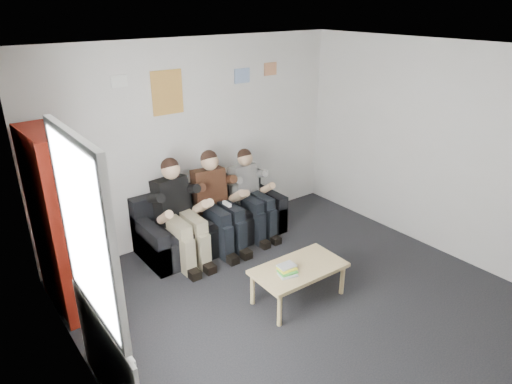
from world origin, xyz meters
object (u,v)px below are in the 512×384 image
Objects in this scene: person_right at (252,195)px; person_middle at (218,203)px; coffee_table at (299,271)px; sofa at (211,222)px; bookshelf at (58,224)px; person_left at (180,214)px.

person_middle is at bearing 175.47° from person_right.
person_right is (0.50, 1.54, 0.25)m from coffee_table.
person_right reaches higher than coffee_table.
sofa is 1.96× the size of coffee_table.
person_right is (0.56, -0.19, 0.33)m from sofa.
bookshelf is 1.60× the size of person_right.
coffee_table is 1.68m from person_left.
sofa is 2.15m from bookshelf.
person_right is (0.56, 0.01, -0.03)m from person_middle.
sofa is 1.02× the size of bookshelf.
coffee_table is 0.77× the size of person_left.
person_left is at bearing 0.70° from bookshelf.
sofa is 1.63× the size of person_right.
coffee_table is 0.83× the size of person_right.
person_left is 1.08× the size of person_right.
person_left is (-0.62, 1.53, 0.29)m from coffee_table.
bookshelf is at bearing 176.51° from person_left.
coffee_table is at bearing -88.02° from sofa.
sofa is 1.52× the size of person_middle.
bookshelf reaches higher than coffee_table.
coffee_table is (0.06, -1.73, 0.08)m from sofa.
bookshelf is at bearing 177.38° from person_right.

